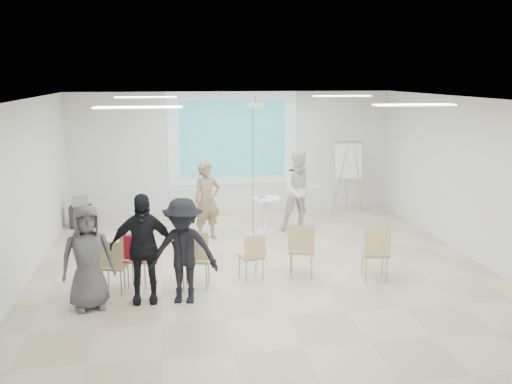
{
  "coord_description": "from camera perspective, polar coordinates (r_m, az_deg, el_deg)",
  "views": [
    {
      "loc": [
        -1.64,
        -9.52,
        3.42
      ],
      "look_at": [
        0.0,
        0.8,
        1.25
      ],
      "focal_mm": 40.0,
      "sensor_mm": 36.0,
      "label": 1
    }
  ],
  "objects": [
    {
      "name": "floor",
      "position": [
        10.26,
        0.71,
        -8.03
      ],
      "size": [
        8.0,
        9.0,
        0.1
      ],
      "primitive_type": "cube",
      "color": "beige",
      "rests_on": "ground"
    },
    {
      "name": "ceiling",
      "position": [
        9.66,
        0.75,
        9.54
      ],
      "size": [
        8.0,
        9.0,
        0.1
      ],
      "primitive_type": "cube",
      "color": "white",
      "rests_on": "wall_back"
    },
    {
      "name": "wall_back",
      "position": [
        14.29,
        -2.37,
        4.0
      ],
      "size": [
        8.0,
        0.1,
        3.0
      ],
      "primitive_type": "cube",
      "color": "silver",
      "rests_on": "floor"
    },
    {
      "name": "wall_left",
      "position": [
        10.0,
        -22.79,
        -0.26
      ],
      "size": [
        0.1,
        9.0,
        3.0
      ],
      "primitive_type": "cube",
      "color": "silver",
      "rests_on": "floor"
    },
    {
      "name": "wall_right",
      "position": [
        11.25,
        21.51,
        1.09
      ],
      "size": [
        0.1,
        9.0,
        3.0
      ],
      "primitive_type": "cube",
      "color": "silver",
      "rests_on": "floor"
    },
    {
      "name": "projection_halo",
      "position": [
        14.18,
        -2.35,
        5.37
      ],
      "size": [
        3.2,
        0.01,
        2.3
      ],
      "primitive_type": "cube",
      "color": "silver",
      "rests_on": "wall_back"
    },
    {
      "name": "projection_image",
      "position": [
        14.17,
        -2.34,
        5.36
      ],
      "size": [
        2.6,
        0.01,
        1.9
      ],
      "primitive_type": "cube",
      "color": "teal",
      "rests_on": "wall_back"
    },
    {
      "name": "pedestal_table",
      "position": [
        12.47,
        1.01,
        -2.07
      ],
      "size": [
        0.7,
        0.7,
        0.8
      ],
      "rotation": [
        0.0,
        0.0,
        0.08
      ],
      "color": "white",
      "rests_on": "floor"
    },
    {
      "name": "player_left",
      "position": [
        11.91,
        -4.93,
        -0.38
      ],
      "size": [
        0.79,
        0.66,
        1.86
      ],
      "primitive_type": "imported",
      "rotation": [
        0.0,
        0.0,
        0.34
      ],
      "color": "#937B5A",
      "rests_on": "floor"
    },
    {
      "name": "player_right",
      "position": [
        12.58,
        4.45,
        0.59
      ],
      "size": [
        0.97,
        0.78,
        1.99
      ],
      "primitive_type": "imported",
      "rotation": [
        0.0,
        0.0,
        0.01
      ],
      "color": "white",
      "rests_on": "floor"
    },
    {
      "name": "controller_left",
      "position": [
        12.11,
        -4.19,
        1.26
      ],
      "size": [
        0.07,
        0.12,
        0.04
      ],
      "primitive_type": "cube",
      "rotation": [
        0.0,
        0.0,
        0.34
      ],
      "color": "white",
      "rests_on": "player_left"
    },
    {
      "name": "controller_right",
      "position": [
        12.72,
        3.42,
        2.33
      ],
      "size": [
        0.05,
        0.13,
        0.04
      ],
      "primitive_type": "cube",
      "rotation": [
        0.0,
        0.0,
        0.01
      ],
      "color": "white",
      "rests_on": "player_right"
    },
    {
      "name": "chair_far_left",
      "position": [
        9.27,
        -14.21,
        -6.84
      ],
      "size": [
        0.52,
        0.54,
        0.88
      ],
      "rotation": [
        0.0,
        0.0,
        -0.27
      ],
      "color": "tan",
      "rests_on": "floor"
    },
    {
      "name": "chair_left_mid",
      "position": [
        9.45,
        -11.91,
        -6.18
      ],
      "size": [
        0.57,
        0.59,
        0.93
      ],
      "rotation": [
        0.0,
        0.0,
        -0.33
      ],
      "color": "tan",
      "rests_on": "floor"
    },
    {
      "name": "chair_left_inner",
      "position": [
        9.21,
        -6.1,
        -6.29
      ],
      "size": [
        0.54,
        0.57,
        0.98
      ],
      "rotation": [
        0.0,
        0.0,
        -0.18
      ],
      "color": "tan",
      "rests_on": "floor"
    },
    {
      "name": "chair_center",
      "position": [
        9.58,
        -0.33,
        -6.14
      ],
      "size": [
        0.46,
        0.48,
        0.81
      ],
      "rotation": [
        0.0,
        0.0,
        0.24
      ],
      "color": "tan",
      "rests_on": "floor"
    },
    {
      "name": "chair_right_inner",
      "position": [
        9.71,
        4.57,
        -5.47
      ],
      "size": [
        0.55,
        0.57,
        0.93
      ],
      "rotation": [
        0.0,
        0.0,
        -0.28
      ],
      "color": "tan",
      "rests_on": "floor"
    },
    {
      "name": "chair_right_far",
      "position": [
        9.74,
        11.9,
        -5.69
      ],
      "size": [
        0.5,
        0.53,
        0.92
      ],
      "rotation": [
        0.0,
        0.0,
        -0.17
      ],
      "color": "tan",
      "rests_on": "floor"
    },
    {
      "name": "red_jacket",
      "position": [
        9.26,
        -11.83,
        -5.46
      ],
      "size": [
        0.41,
        0.22,
        0.38
      ],
      "primitive_type": "cube",
      "rotation": [
        0.0,
        0.0,
        -0.33
      ],
      "color": "#AD152E",
      "rests_on": "chair_left_mid"
    },
    {
      "name": "laptop",
      "position": [
        9.32,
        -6.04,
        -6.41
      ],
      "size": [
        0.4,
        0.32,
        0.03
      ],
      "primitive_type": "imported",
      "rotation": [
        0.0,
        0.0,
        2.97
      ],
      "color": "black",
      "rests_on": "chair_left_inner"
    },
    {
      "name": "audience_left",
      "position": [
        8.76,
        -11.32,
        -4.75
      ],
      "size": [
        1.13,
        0.69,
        1.94
      ],
      "primitive_type": "imported",
      "rotation": [
        0.0,
        0.0,
        -0.01
      ],
      "color": "black",
      "rests_on": "floor"
    },
    {
      "name": "audience_mid",
      "position": [
        8.65,
        -7.31,
        -5.18
      ],
      "size": [
        1.3,
        0.88,
        1.84
      ],
      "primitive_type": "imported",
      "rotation": [
        0.0,
        0.0,
        -0.21
      ],
      "color": "black",
      "rests_on": "floor"
    },
    {
      "name": "audience_outer",
      "position": [
        8.72,
        -16.52,
        -5.69
      ],
      "size": [
        0.98,
        0.78,
        1.76
      ],
      "primitive_type": "imported",
      "rotation": [
        0.0,
        0.0,
        0.27
      ],
      "color": "#545458",
      "rests_on": "floor"
    },
    {
      "name": "flipchart_easel",
      "position": [
        14.18,
        9.22,
        3.16
      ],
      "size": [
        0.79,
        0.59,
        1.82
      ],
      "rotation": [
        0.0,
        0.0,
        -0.03
      ],
      "color": "gray",
      "rests_on": "floor"
    },
    {
      "name": "av_cart",
      "position": [
        13.52,
        -17.13,
        -2.04
      ],
      "size": [
        0.47,
        0.37,
        0.7
      ],
      "rotation": [
        0.0,
        0.0,
        0.0
      ],
      "color": "black",
      "rests_on": "floor"
    },
    {
      "name": "ceiling_projector",
      "position": [
        11.17,
        -0.06,
        7.98
      ],
      "size": [
        0.3,
        0.25,
        3.0
      ],
      "color": "white",
      "rests_on": "ceiling"
    },
    {
      "name": "fluor_panel_nw",
      "position": [
        11.53,
        -10.96,
        9.29
      ],
      "size": [
        1.2,
        0.3,
        0.02
      ],
      "primitive_type": "cube",
      "color": "white",
      "rests_on": "ceiling"
    },
    {
      "name": "fluor_panel_ne",
      "position": [
        12.09,
        8.62,
        9.47
      ],
      "size": [
        1.2,
        0.3,
        0.02
      ],
      "primitive_type": "cube",
      "color": "white",
      "rests_on": "ceiling"
    },
    {
      "name": "fluor_panel_sw",
      "position": [
        8.04,
        -11.71,
        8.29
      ],
      "size": [
        1.2,
        0.3,
        0.02
      ],
      "primitive_type": "cube",
      "color": "white",
      "rests_on": "ceiling"
    },
    {
      "name": "fluor_panel_se",
      "position": [
        8.82,
        15.54,
        8.39
      ],
      "size": [
        1.2,
        0.3,
        0.02
      ],
      "primitive_type": "cube",
      "color": "white",
      "rests_on": "ceiling"
    }
  ]
}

